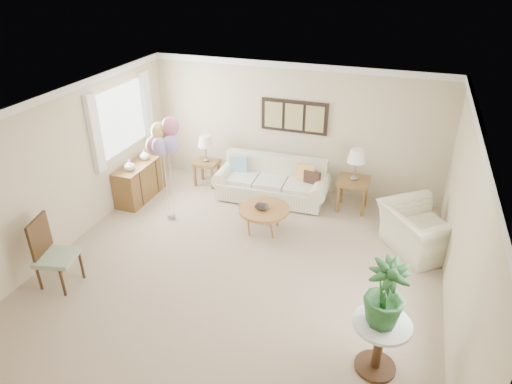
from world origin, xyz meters
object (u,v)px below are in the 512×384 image
coffee_table (264,210)px  balloon_cluster (163,140)px  accent_chair (51,251)px  sofa (273,183)px  armchair (420,230)px

coffee_table → balloon_cluster: balloon_cluster is taller
balloon_cluster → accent_chair: bearing=-108.1°
sofa → armchair: sofa is taller
accent_chair → sofa: bearing=57.8°
armchair → accent_chair: (-5.09, -2.65, 0.18)m
coffee_table → accent_chair: size_ratio=0.83×
coffee_table → balloon_cluster: 2.12m
sofa → coffee_table: bearing=-80.1°
armchair → balloon_cluster: 4.56m
balloon_cluster → coffee_table: bearing=6.2°
armchair → balloon_cluster: (-4.37, -0.45, 1.20)m
accent_chair → balloon_cluster: (0.72, 2.20, 1.02)m
accent_chair → armchair: bearing=27.5°
accent_chair → coffee_table: bearing=43.9°
sofa → balloon_cluster: size_ratio=1.16×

